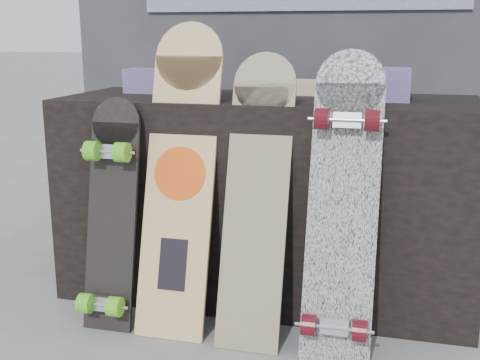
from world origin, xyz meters
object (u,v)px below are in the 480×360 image
(longboard_geisha, at_px, (181,169))
(skateboard_dark, at_px, (110,214))
(vendor_table, at_px, (267,197))
(longboard_celtic, at_px, (257,190))
(longboard_cascadia, at_px, (343,201))

(longboard_geisha, xyz_separation_m, skateboard_dark, (-0.24, -0.09, -0.16))
(skateboard_dark, bearing_deg, longboard_geisha, 21.58)
(vendor_table, height_order, longboard_geisha, longboard_geisha)
(longboard_geisha, height_order, longboard_celtic, longboard_geisha)
(longboard_celtic, bearing_deg, vendor_table, 96.06)
(vendor_table, bearing_deg, longboard_celtic, -83.94)
(longboard_geisha, relative_size, longboard_celtic, 1.11)
(longboard_celtic, bearing_deg, longboard_cascadia, -8.13)
(vendor_table, xyz_separation_m, longboard_celtic, (0.04, -0.35, 0.12))
(vendor_table, bearing_deg, longboard_cascadia, -49.75)
(longboard_geisha, xyz_separation_m, longboard_celtic, (0.28, -0.02, -0.05))
(longboard_cascadia, bearing_deg, longboard_celtic, 171.87)
(longboard_cascadia, distance_m, skateboard_dark, 0.82)
(longboard_geisha, distance_m, longboard_celtic, 0.29)
(longboard_geisha, height_order, skateboard_dark, longboard_geisha)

